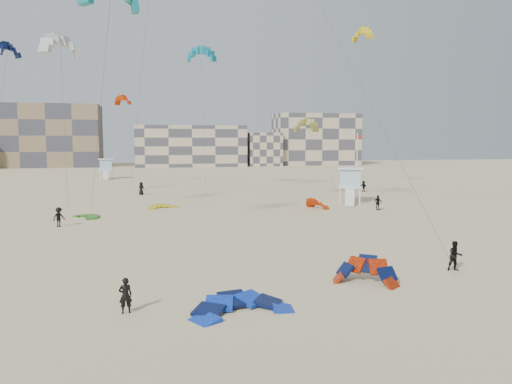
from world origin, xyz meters
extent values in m
plane|color=beige|center=(0.00, 0.00, 0.00)|extent=(320.00, 320.00, 0.00)
imported|color=black|center=(-2.77, 0.97, 0.80)|extent=(0.65, 0.49, 1.60)
imported|color=black|center=(15.68, 4.44, 0.87)|extent=(0.95, 0.80, 1.74)
imported|color=black|center=(-9.60, 25.04, 0.87)|extent=(1.27, 1.22, 1.73)
imported|color=black|center=(22.63, 29.07, 0.82)|extent=(0.89, 1.02, 1.65)
imported|color=black|center=(-2.97, 50.36, 0.90)|extent=(1.04, 0.87, 1.81)
imported|color=black|center=(29.40, 48.10, 0.82)|extent=(0.85, 1.59, 1.64)
cylinder|color=#3F3F3F|center=(-5.53, 21.37, 9.50)|extent=(2.75, 7.08, 17.01)
cylinder|color=#3F3F3F|center=(12.29, 13.28, 13.54)|extent=(3.59, 21.91, 25.10)
cylinder|color=#3F3F3F|center=(-9.83, 31.14, 8.86)|extent=(0.40, 1.62, 15.72)
cylinder|color=#3F3F3F|center=(-2.52, 42.96, 15.50)|extent=(3.71, 9.67, 29.01)
cylinder|color=#3F3F3F|center=(18.14, 34.40, 5.18)|extent=(0.18, 12.93, 8.39)
cylinder|color=#3F3F3F|center=(30.83, 52.08, 12.05)|extent=(2.92, 4.74, 22.11)
cylinder|color=#3F3F3F|center=(6.05, 52.34, 10.41)|extent=(0.43, 0.65, 18.82)
cylinder|color=#3F3F3F|center=(-4.58, 61.98, 7.57)|extent=(2.76, 7.22, 13.15)
cube|color=white|center=(22.20, 35.88, 1.97)|extent=(3.87, 3.87, 0.15)
cube|color=#A3C9DF|center=(22.20, 35.88, 3.09)|extent=(3.18, 3.18, 2.11)
cube|color=white|center=(22.20, 35.88, 4.23)|extent=(4.01, 4.01, 0.17)
cube|color=white|center=(22.20, 33.04, 0.95)|extent=(2.15, 3.16, 1.74)
cube|color=white|center=(-10.37, 82.14, 1.84)|extent=(2.88, 2.88, 0.14)
cube|color=#A3C9DF|center=(-10.37, 82.14, 2.89)|extent=(2.36, 2.36, 1.97)
cube|color=white|center=(-10.37, 82.14, 3.95)|extent=(2.98, 2.98, 0.16)
cube|color=white|center=(-10.37, 79.48, 0.88)|extent=(1.11, 2.83, 1.63)
cylinder|color=white|center=(23.94, 38.06, 4.28)|extent=(0.11, 0.11, 8.56)
cube|color=red|center=(24.26, 38.06, 8.02)|extent=(0.64, 0.02, 0.43)
cube|color=#816B4E|center=(-30.00, 134.00, 9.00)|extent=(28.00, 14.00, 18.00)
cube|color=#C6B291|center=(10.00, 130.00, 6.00)|extent=(32.00, 16.00, 12.00)
cube|color=#C6B291|center=(50.00, 132.00, 8.00)|extent=(26.00, 14.00, 16.00)
cube|color=#C6B291|center=(32.00, 128.00, 5.00)|extent=(10.00, 10.00, 10.00)
camera|label=1|loc=(-1.54, -21.02, 7.54)|focal=35.00mm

